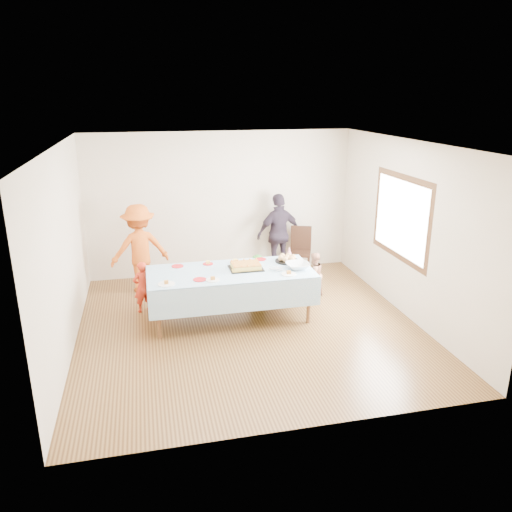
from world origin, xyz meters
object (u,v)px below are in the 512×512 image
Objects in this scene: dining_chair at (300,248)px; adult_left at (140,249)px; birthday_cake at (246,266)px; party_table at (231,274)px.

dining_chair is 3.03m from adult_left.
birthday_cake is 0.55× the size of dining_chair.
party_table is at bearing 122.00° from adult_left.
adult_left reaches higher than party_table.
party_table is at bearing -169.08° from birthday_cake.
birthday_cake is 2.23m from dining_chair.
dining_chair is at bearing 49.88° from birthday_cake.
birthday_cake is at bearing 127.77° from adult_left.
adult_left reaches higher than birthday_cake.
dining_chair is at bearing 174.64° from adult_left.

